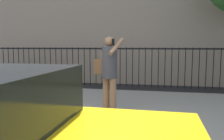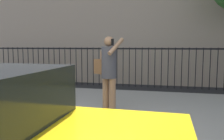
{
  "view_description": "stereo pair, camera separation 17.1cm",
  "coord_description": "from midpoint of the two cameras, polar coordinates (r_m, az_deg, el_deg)",
  "views": [
    {
      "loc": [
        1.35,
        -3.25,
        1.67
      ],
      "look_at": [
        0.3,
        2.06,
        1.09
      ],
      "focal_mm": 36.53,
      "sensor_mm": 36.0,
      "label": 1
    },
    {
      "loc": [
        1.52,
        -3.22,
        1.67
      ],
      "look_at": [
        0.3,
        2.06,
        1.09
      ],
      "focal_mm": 36.53,
      "sensor_mm": 36.0,
      "label": 2
    }
  ],
  "objects": [
    {
      "name": "pedestrian_on_phone",
      "position": [
        5.17,
        -0.02,
        0.39
      ],
      "size": [
        0.72,
        0.58,
        1.73
      ],
      "color": "#936B4C",
      "rests_on": "sidewalk"
    },
    {
      "name": "iron_fence",
      "position": [
        9.27,
        4.1,
        2.08
      ],
      "size": [
        12.03,
        0.04,
        1.6
      ],
      "color": "black",
      "rests_on": "ground"
    },
    {
      "name": "sidewalk",
      "position": [
        5.84,
        -1.7,
        -9.72
      ],
      "size": [
        28.0,
        4.4,
        0.15
      ],
      "primitive_type": "cube",
      "color": "gray",
      "rests_on": "ground"
    },
    {
      "name": "street_bench",
      "position": [
        7.89,
        -24.12,
        -1.85
      ],
      "size": [
        1.6,
        0.45,
        0.95
      ],
      "color": "brown",
      "rests_on": "sidewalk"
    }
  ]
}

